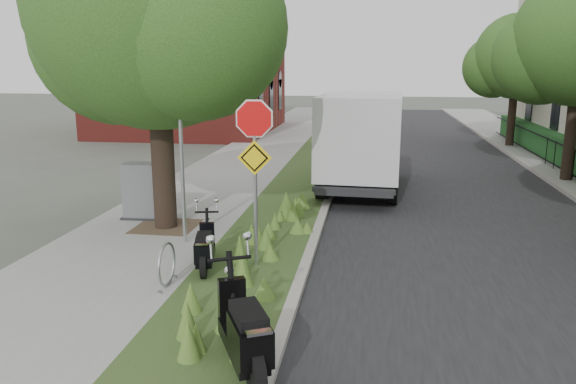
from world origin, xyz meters
name	(u,v)px	position (x,y,z in m)	size (l,w,h in m)	color
ground	(328,288)	(0.00, 0.00, 0.00)	(120.00, 120.00, 0.00)	#4C5147
sidewalk_near	(232,172)	(-4.25, 10.00, 0.06)	(3.50, 60.00, 0.12)	gray
verge	(308,174)	(-1.50, 10.00, 0.06)	(2.00, 60.00, 0.12)	#2F4E21
kerb_near	(337,174)	(-0.50, 10.00, 0.07)	(0.20, 60.00, 0.13)	#9E9991
road	(440,179)	(3.00, 10.00, 0.01)	(7.00, 60.00, 0.01)	black
kerb_far	(549,180)	(6.50, 10.00, 0.07)	(0.20, 60.00, 0.13)	#9E9991
street_tree_main	(153,17)	(-4.08, 2.86, 4.80)	(6.21, 5.54, 7.66)	black
bare_post	(181,148)	(-3.20, 1.80, 2.12)	(0.08, 0.08, 4.00)	#A5A8AD
bike_hoop	(167,264)	(-2.70, -0.60, 0.50)	(0.06, 0.78, 0.77)	#A5A8AD
sign_assembly	(255,149)	(-1.40, 0.58, 2.33)	(0.94, 0.08, 3.22)	#A5A8AD
fence_far	(574,163)	(7.20, 10.00, 0.67)	(0.04, 24.00, 1.00)	black
brick_building	(192,57)	(-9.50, 22.00, 4.21)	(9.40, 10.40, 8.30)	maroon
far_tree_c	(515,61)	(6.94, 18.04, 3.95)	(4.37, 3.89, 5.93)	black
scooter_near	(245,340)	(-0.75, -3.15, 0.57)	(1.03, 1.81, 0.93)	black
scooter_far	(205,252)	(-2.26, 0.18, 0.47)	(0.52, 1.51, 0.73)	black
box_truck	(362,138)	(0.37, 7.82, 1.65)	(2.46, 5.68, 2.52)	#262628
utility_cabinet	(144,192)	(-4.81, 3.50, 0.77)	(1.04, 0.72, 1.35)	#262628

